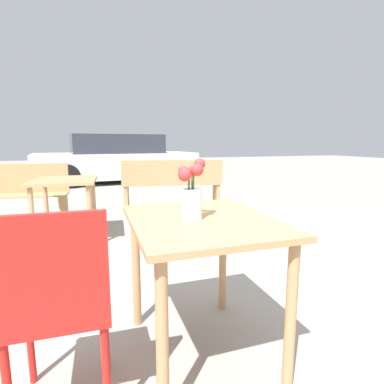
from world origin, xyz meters
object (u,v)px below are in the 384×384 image
Objects in this scene: bench_middle at (173,183)px; table_back at (65,190)px; flower_vase at (192,195)px; table_front at (201,241)px; bench_near at (3,194)px; cafe_chair at (57,301)px; parked_car at (117,160)px.

bench_middle is 1.95m from table_back.
bench_middle is at bearing 76.62° from flower_vase.
bench_near is at bearing 117.71° from table_front.
cafe_chair is at bearing -163.48° from flower_vase.
parked_car reaches higher than flower_vase.
table_front is 2.84× the size of flower_vase.
parked_car is at bearing 97.52° from bench_middle.
cafe_chair is 2.48m from table_back.
parked_car is (1.02, 5.34, 0.04)m from table_back.
bench_middle is at bearing 35.90° from table_back.
table_front reaches higher than table_back.
flower_vase is at bearing -71.71° from table_back.
flower_vase reaches higher than table_back.
table_back is at bearing -45.72° from bench_near.
parked_car reaches higher than cafe_chair.
flower_vase reaches higher than cafe_chair.
bench_near is at bearing 106.37° from cafe_chair.
table_back is at bearing 108.29° from flower_vase.
cafe_chair is at bearing -73.63° from bench_near.
table_front is at bearing -102.55° from bench_middle.
bench_middle reaches higher than table_back.
cafe_chair is at bearing -111.60° from bench_middle.
flower_vase reaches higher than table_front.
table_front is 3.51m from bench_middle.
flower_vase reaches higher than bench_near.
table_back is at bearing 93.31° from cafe_chair.
table_front is at bearing 16.18° from cafe_chair.
bench_near reaches higher than table_front.
table_back is (0.84, -0.86, 0.14)m from bench_near.
bench_near is 4.85m from parked_car.
bench_middle is at bearing 77.45° from table_front.
flower_vase is 7.64m from parked_car.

